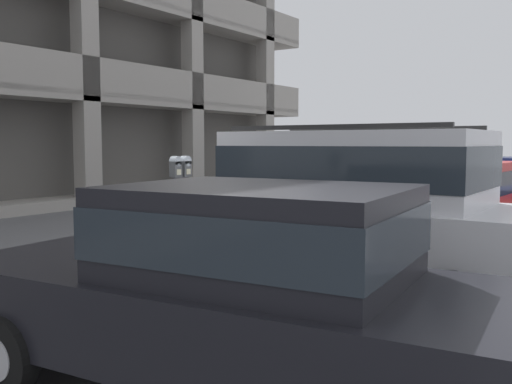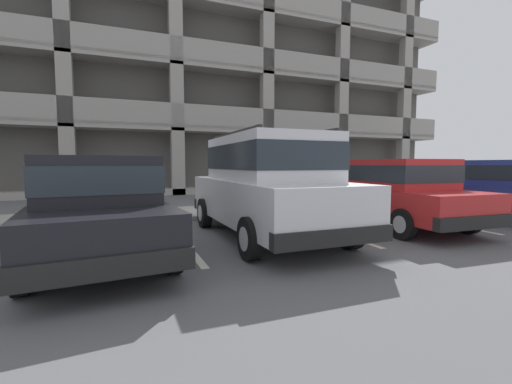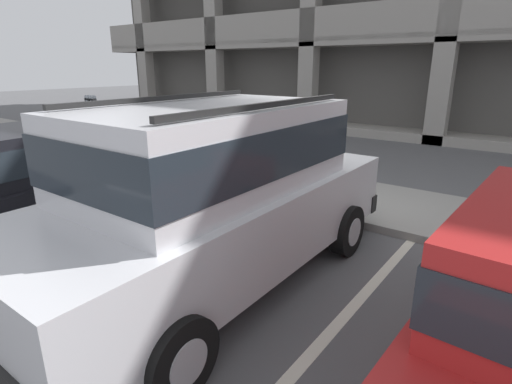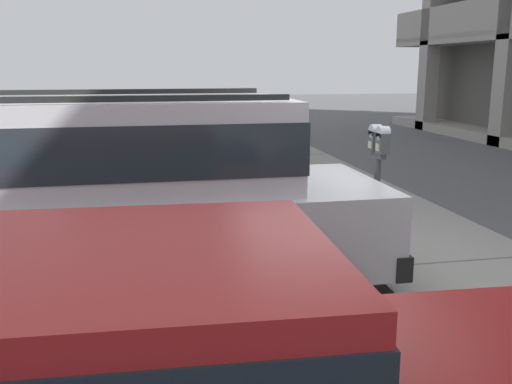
% 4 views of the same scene
% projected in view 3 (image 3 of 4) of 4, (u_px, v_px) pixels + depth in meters
% --- Properties ---
extents(ground_plane, '(80.00, 80.00, 0.10)m').
position_uv_depth(ground_plane, '(307.00, 224.00, 6.32)').
color(ground_plane, '#565659').
extents(sidewalk, '(40.00, 2.20, 0.12)m').
position_uv_depth(sidewalk, '(343.00, 197.00, 7.28)').
color(sidewalk, gray).
rests_on(sidewalk, ground_plane).
extents(parking_stall_lines, '(12.45, 4.80, 0.01)m').
position_uv_depth(parking_stall_lines, '(367.00, 291.00, 4.35)').
color(parking_stall_lines, silver).
rests_on(parking_stall_lines, ground_plane).
extents(silver_suv, '(2.04, 4.79, 2.03)m').
position_uv_depth(silver_suv, '(216.00, 189.00, 4.27)').
color(silver_suv, silver).
rests_on(silver_suv, ground_plane).
extents(red_sedan, '(2.16, 4.63, 1.54)m').
position_uv_depth(red_sedan, '(36.00, 178.00, 5.68)').
color(red_sedan, black).
rests_on(red_sedan, ground_plane).
extents(parking_meter_near, '(0.35, 0.12, 1.53)m').
position_uv_depth(parking_meter_near, '(312.00, 138.00, 6.29)').
color(parking_meter_near, '#47474C').
rests_on(parking_meter_near, sidewalk).
extents(parking_meter_far, '(0.35, 0.12, 1.54)m').
position_uv_depth(parking_meter_far, '(92.00, 112.00, 9.82)').
color(parking_meter_far, '#47474C').
rests_on(parking_meter_far, sidewalk).
extents(fire_hydrant, '(0.30, 0.30, 0.70)m').
position_uv_depth(fire_hydrant, '(153.00, 151.00, 9.19)').
color(fire_hydrant, red).
rests_on(fire_hydrant, sidewalk).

